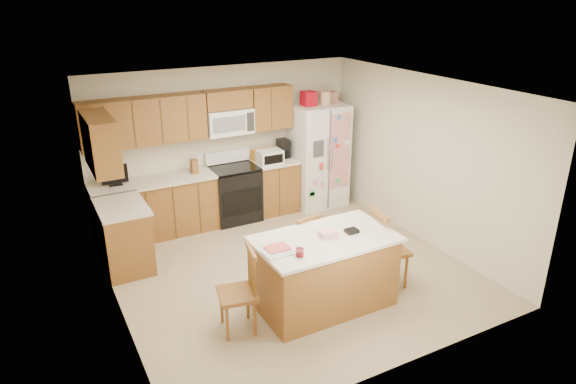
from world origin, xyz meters
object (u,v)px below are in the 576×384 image
stove (234,192)px  windsor_chair_back (302,249)px  island (324,271)px  windsor_chair_right (387,250)px  windsor_chair_left (239,293)px  refrigerator (318,154)px

stove → windsor_chair_back: 2.22m
stove → island: 2.87m
island → windsor_chair_right: 0.97m
stove → windsor_chair_left: stove is taller
windsor_chair_back → refrigerator: bearing=54.4°
refrigerator → island: (-1.59, -2.80, -0.46)m
island → stove: bearing=89.5°
windsor_chair_left → windsor_chair_right: (2.06, 0.00, 0.02)m
island → windsor_chair_back: 0.64m
stove → windsor_chair_back: bearing=-89.3°
island → windsor_chair_left: bearing=178.6°
island → windsor_chair_right: windsor_chair_right is taller
refrigerator → windsor_chair_right: bearing=-102.7°
windsor_chair_left → windsor_chair_right: bearing=0.0°
windsor_chair_left → windsor_chair_right: windsor_chair_right is taller
windsor_chair_left → windsor_chair_back: 1.30m
island → windsor_chair_back: (0.05, 0.64, -0.01)m
refrigerator → windsor_chair_back: refrigerator is taller
refrigerator → island: bearing=-119.6°
windsor_chair_right → refrigerator: bearing=77.3°
refrigerator → windsor_chair_right: (-0.63, -2.77, -0.42)m
stove → windsor_chair_left: (-1.12, -2.84, -0.00)m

